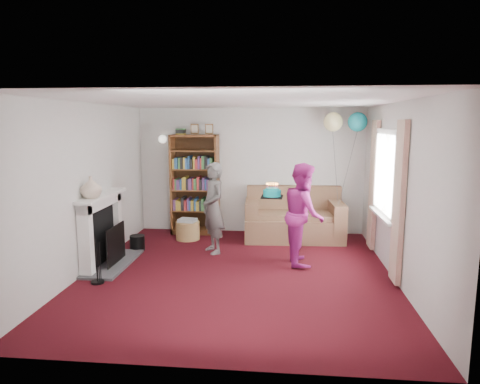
# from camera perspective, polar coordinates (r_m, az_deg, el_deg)

# --- Properties ---
(ground) EXTENTS (5.00, 5.00, 0.00)m
(ground) POSITION_cam_1_polar(r_m,az_deg,el_deg) (6.45, -0.34, -10.79)
(ground) COLOR black
(ground) RESTS_ON ground
(wall_back) EXTENTS (4.50, 0.02, 2.50)m
(wall_back) POSITION_cam_1_polar(r_m,az_deg,el_deg) (8.61, 1.40, 2.86)
(wall_back) COLOR silver
(wall_back) RESTS_ON ground
(wall_left) EXTENTS (0.02, 5.00, 2.50)m
(wall_left) POSITION_cam_1_polar(r_m,az_deg,el_deg) (6.76, -19.78, 0.53)
(wall_left) COLOR silver
(wall_left) RESTS_ON ground
(wall_right) EXTENTS (0.02, 5.00, 2.50)m
(wall_right) POSITION_cam_1_polar(r_m,az_deg,el_deg) (6.32, 20.50, -0.09)
(wall_right) COLOR silver
(wall_right) RESTS_ON ground
(ceiling) EXTENTS (4.50, 5.00, 0.01)m
(ceiling) POSITION_cam_1_polar(r_m,az_deg,el_deg) (6.07, -0.36, 12.03)
(ceiling) COLOR white
(ceiling) RESTS_ON wall_back
(fireplace) EXTENTS (0.55, 1.80, 1.12)m
(fireplace) POSITION_cam_1_polar(r_m,az_deg,el_deg) (7.00, -17.50, -5.23)
(fireplace) COLOR #3F3F42
(fireplace) RESTS_ON ground
(window_bay) EXTENTS (0.14, 2.02, 2.20)m
(window_bay) POSITION_cam_1_polar(r_m,az_deg,el_deg) (6.89, 18.78, 0.34)
(window_bay) COLOR white
(window_bay) RESTS_ON ground
(wall_sconce) EXTENTS (0.16, 0.23, 0.16)m
(wall_sconce) POSITION_cam_1_polar(r_m,az_deg,el_deg) (8.73, -10.28, 6.95)
(wall_sconce) COLOR gold
(wall_sconce) RESTS_ON ground
(bookcase) EXTENTS (0.93, 0.42, 2.18)m
(bookcase) POSITION_cam_1_polar(r_m,az_deg,el_deg) (8.60, -5.98, 0.89)
(bookcase) COLOR #472B14
(bookcase) RESTS_ON ground
(sofa) EXTENTS (1.84, 0.98, 0.98)m
(sofa) POSITION_cam_1_polar(r_m,az_deg,el_deg) (8.31, 7.15, -3.67)
(sofa) COLOR brown
(sofa) RESTS_ON ground
(wicker_basket) EXTENTS (0.46, 0.46, 0.40)m
(wicker_basket) POSITION_cam_1_polar(r_m,az_deg,el_deg) (8.25, -6.98, -5.02)
(wicker_basket) COLOR #A87F4E
(wicker_basket) RESTS_ON ground
(person_striped) EXTENTS (0.62, 0.68, 1.55)m
(person_striped) POSITION_cam_1_polar(r_m,az_deg,el_deg) (7.27, -3.59, -2.14)
(person_striped) COLOR black
(person_striped) RESTS_ON ground
(person_magenta) EXTENTS (0.66, 0.82, 1.60)m
(person_magenta) POSITION_cam_1_polar(r_m,az_deg,el_deg) (6.77, 8.45, -2.88)
(person_magenta) COLOR #A8217D
(person_magenta) RESTS_ON ground
(birthday_cake) EXTENTS (0.33, 0.33, 0.22)m
(birthday_cake) POSITION_cam_1_polar(r_m,az_deg,el_deg) (6.69, 4.30, -0.15)
(birthday_cake) COLOR black
(birthday_cake) RESTS_ON ground
(balloons) EXTENTS (0.79, 0.43, 1.71)m
(balloons) POSITION_cam_1_polar(r_m,az_deg,el_deg) (8.15, 13.86, 9.06)
(balloons) COLOR #3F3F3F
(balloons) RESTS_ON ground
(mantel_vase) EXTENTS (0.38, 0.38, 0.32)m
(mantel_vase) POSITION_cam_1_polar(r_m,az_deg,el_deg) (6.56, -19.25, 0.61)
(mantel_vase) COLOR beige
(mantel_vase) RESTS_ON fireplace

